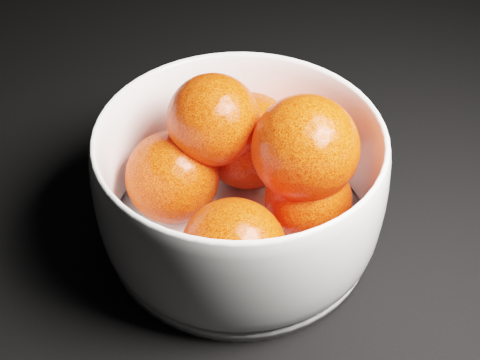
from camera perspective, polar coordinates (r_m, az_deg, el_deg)
name	(u,v)px	position (r m, az deg, el deg)	size (l,w,h in m)	color
bowl	(240,185)	(0.57, 0.00, -0.44)	(0.25, 0.25, 0.12)	white
orange_pile	(246,169)	(0.57, 0.53, 0.90)	(0.18, 0.21, 0.14)	red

